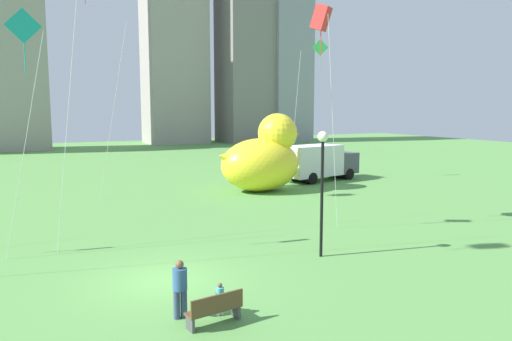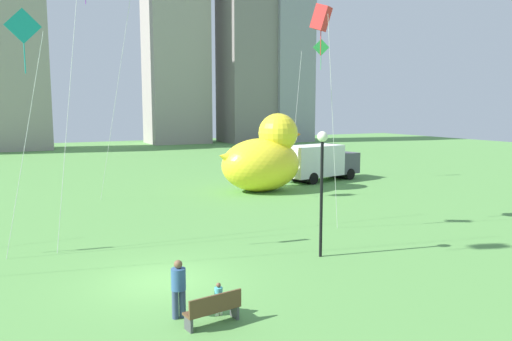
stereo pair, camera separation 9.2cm
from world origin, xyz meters
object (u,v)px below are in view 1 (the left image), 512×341
at_px(kite_teal, 23,35).
at_px(park_bench, 215,309).
at_px(person_child, 220,297).
at_px(kite_green, 318,53).
at_px(lamppost, 322,167).
at_px(person_adult, 180,286).
at_px(kite_red, 321,19).
at_px(giant_inflatable_duck, 263,158).
at_px(box_truck, 319,162).

bearing_deg(kite_teal, park_bench, -64.50).
relative_size(person_child, kite_green, 0.09).
bearing_deg(lamppost, person_adult, -155.86).
height_order(park_bench, kite_red, kite_red).
distance_m(park_bench, giant_inflatable_duck, 21.71).
distance_m(giant_inflatable_duck, kite_green, 10.02).
bearing_deg(park_bench, kite_green, 50.65).
bearing_deg(person_adult, kite_teal, 113.78).
bearing_deg(kite_green, kite_teal, -149.41).
xyz_separation_m(person_child, giant_inflatable_duck, (10.77, 18.00, 1.78)).
xyz_separation_m(person_adult, kite_teal, (-3.32, 7.53, 7.54)).
relative_size(person_child, lamppost, 0.19).
bearing_deg(lamppost, person_child, -149.45).
height_order(person_adult, lamppost, lamppost).
relative_size(person_child, kite_red, 0.09).
bearing_deg(person_child, giant_inflatable_duck, 59.11).
bearing_deg(person_adult, kite_green, 48.31).
distance_m(lamppost, kite_green, 21.28).
distance_m(person_child, giant_inflatable_duck, 21.06).
bearing_deg(park_bench, person_adult, 128.18).
bearing_deg(person_child, kite_teal, 119.10).
bearing_deg(box_truck, kite_red, -124.09).
height_order(giant_inflatable_duck, kite_teal, kite_teal).
relative_size(park_bench, person_child, 1.72).
bearing_deg(lamppost, kite_red, 57.77).
distance_m(box_truck, kite_teal, 25.74).
xyz_separation_m(park_bench, person_child, (0.37, 0.55, 0.06)).
bearing_deg(kite_red, box_truck, 55.91).
bearing_deg(kite_teal, kite_red, -3.19).
xyz_separation_m(person_adult, person_child, (1.06, -0.34, -0.39)).
relative_size(giant_inflatable_duck, kite_red, 0.62).
distance_m(park_bench, person_child, 0.66).
xyz_separation_m(park_bench, kite_red, (8.48, 7.72, 9.41)).
bearing_deg(park_bench, giant_inflatable_duck, 59.02).
bearing_deg(kite_red, kite_green, 56.70).
relative_size(park_bench, giant_inflatable_duck, 0.25).
height_order(park_bench, box_truck, box_truck).
height_order(park_bench, person_child, person_child).
xyz_separation_m(giant_inflatable_duck, box_truck, (6.25, 2.33, -0.85)).
xyz_separation_m(lamppost, kite_green, (11.08, 17.02, 6.38)).
relative_size(person_child, box_truck, 0.14).
bearing_deg(kite_green, person_child, -129.48).
xyz_separation_m(person_adult, box_truck, (18.08, 20.00, 0.53)).
relative_size(box_truck, kite_green, 0.62).
bearing_deg(kite_green, kite_red, -123.30).
distance_m(park_bench, box_truck, 27.19).
bearing_deg(kite_red, kite_teal, 176.81).
distance_m(person_child, box_truck, 26.53).
bearing_deg(lamppost, park_bench, -147.21).
distance_m(lamppost, kite_red, 7.75).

